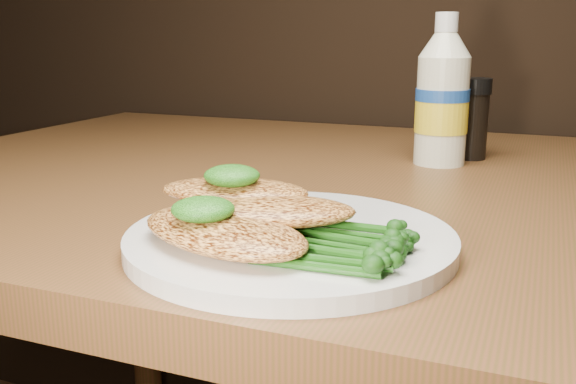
% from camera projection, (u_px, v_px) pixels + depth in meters
% --- Properties ---
extents(plate, '(0.26, 0.26, 0.01)m').
position_uv_depth(plate, '(291.00, 240.00, 0.50)').
color(plate, silver).
rests_on(plate, dining_table).
extents(chicken_front, '(0.17, 0.12, 0.02)m').
position_uv_depth(chicken_front, '(223.00, 232.00, 0.46)').
color(chicken_front, '#F1A24C').
rests_on(chicken_front, plate).
extents(chicken_mid, '(0.15, 0.11, 0.02)m').
position_uv_depth(chicken_mid, '(267.00, 211.00, 0.48)').
color(chicken_mid, '#F1A24C').
rests_on(chicken_mid, plate).
extents(chicken_back, '(0.13, 0.08, 0.02)m').
position_uv_depth(chicken_back, '(234.00, 191.00, 0.51)').
color(chicken_back, '#F1A24C').
rests_on(chicken_back, plate).
extents(pesto_front, '(0.06, 0.05, 0.02)m').
position_uv_depth(pesto_front, '(203.00, 209.00, 0.45)').
color(pesto_front, black).
rests_on(pesto_front, chicken_front).
extents(pesto_back, '(0.05, 0.05, 0.02)m').
position_uv_depth(pesto_back, '(232.00, 176.00, 0.50)').
color(pesto_back, black).
rests_on(pesto_back, chicken_back).
extents(broccolini_bundle, '(0.15, 0.12, 0.02)m').
position_uv_depth(broccolini_bundle, '(332.00, 239.00, 0.45)').
color(broccolini_bundle, '#184A10').
rests_on(broccolini_bundle, plate).
extents(mayo_bottle, '(0.08, 0.08, 0.19)m').
position_uv_depth(mayo_bottle, '(443.00, 90.00, 0.79)').
color(mayo_bottle, beige).
rests_on(mayo_bottle, dining_table).
extents(pepper_grinder, '(0.05, 0.05, 0.10)m').
position_uv_depth(pepper_grinder, '(473.00, 119.00, 0.84)').
color(pepper_grinder, black).
rests_on(pepper_grinder, dining_table).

